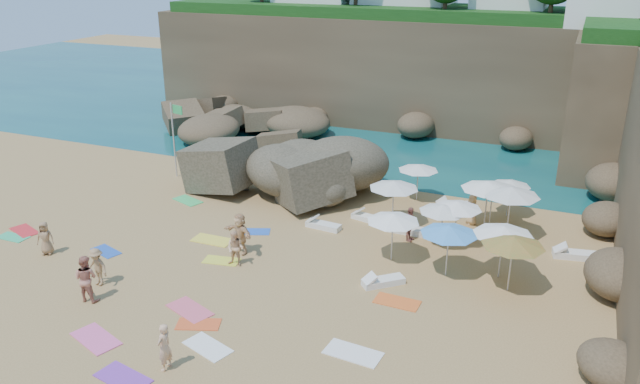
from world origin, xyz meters
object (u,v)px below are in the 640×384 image
at_px(parasol_1, 510,183).
at_px(person_stand_2, 292,152).
at_px(flag_pole, 175,130).
at_px(person_stand_4, 472,209).
at_px(rock_outcrop, 288,191).
at_px(parasol_0, 418,167).
at_px(person_stand_5, 310,154).
at_px(lounger_0, 453,205).
at_px(parasol_2, 443,208).
at_px(person_stand_3, 410,224).
at_px(person_stand_6, 164,347).
at_px(person_stand_1, 86,278).

xyz_separation_m(parasol_1, person_stand_2, (-13.55, 3.09, -0.96)).
distance_m(flag_pole, person_stand_4, 17.45).
bearing_deg(rock_outcrop, person_stand_4, -3.33).
relative_size(parasol_0, person_stand_5, 1.47).
height_order(rock_outcrop, lounger_0, rock_outcrop).
bearing_deg(person_stand_4, parasol_0, -149.10).
bearing_deg(person_stand_4, parasol_2, -41.84).
relative_size(rock_outcrop, parasol_1, 3.76).
distance_m(person_stand_3, person_stand_4, 3.80).
bearing_deg(person_stand_6, person_stand_1, -112.52).
xyz_separation_m(person_stand_2, person_stand_5, (1.06, 0.43, -0.08)).
xyz_separation_m(flag_pole, parasol_0, (14.03, 1.90, -0.99)).
height_order(parasol_0, person_stand_4, parasol_0).
height_order(parasol_0, person_stand_5, parasol_0).
bearing_deg(parasol_1, person_stand_3, -128.45).
bearing_deg(person_stand_5, person_stand_1, -98.08).
xyz_separation_m(person_stand_1, person_stand_6, (5.31, -2.36, -0.11)).
bearing_deg(rock_outcrop, person_stand_1, -98.24).
bearing_deg(parasol_1, person_stand_6, -116.14).
bearing_deg(parasol_2, person_stand_6, -116.36).
bearing_deg(person_stand_1, parasol_1, -139.48).
bearing_deg(parasol_0, flag_pole, -172.27).
height_order(flag_pole, lounger_0, flag_pole).
bearing_deg(person_stand_3, parasol_2, -82.09).
xyz_separation_m(person_stand_3, person_stand_5, (-8.69, 8.30, -0.10)).
height_order(flag_pole, parasol_0, flag_pole).
relative_size(flag_pole, parasol_2, 2.07).
height_order(rock_outcrop, person_stand_3, person_stand_3).
distance_m(parasol_0, person_stand_4, 4.04).
relative_size(flag_pole, person_stand_2, 2.77).
xyz_separation_m(lounger_0, person_stand_1, (-11.00, -14.76, 0.80)).
relative_size(flag_pole, person_stand_4, 2.86).
bearing_deg(rock_outcrop, parasol_1, 5.68).
relative_size(lounger_0, person_stand_5, 1.21).
bearing_deg(lounger_0, parasol_2, -107.34).
xyz_separation_m(parasol_0, person_stand_3, (0.99, -5.10, -1.03)).
relative_size(person_stand_2, person_stand_6, 0.98).
relative_size(lounger_0, person_stand_6, 1.07).
bearing_deg(parasol_2, person_stand_2, 144.85).
height_order(parasol_1, person_stand_5, parasol_1).
height_order(flag_pole, person_stand_1, flag_pole).
bearing_deg(person_stand_3, lounger_0, -3.13).
xyz_separation_m(parasol_0, person_stand_4, (3.29, -2.08, -1.08)).
height_order(flag_pole, parasol_2, flag_pole).
bearing_deg(rock_outcrop, flag_pole, -176.59).
bearing_deg(parasol_1, person_stand_4, -130.14).
height_order(person_stand_1, person_stand_4, person_stand_1).
bearing_deg(person_stand_6, flag_pole, -144.78).
height_order(rock_outcrop, person_stand_2, person_stand_2).
relative_size(parasol_2, person_stand_5, 1.48).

